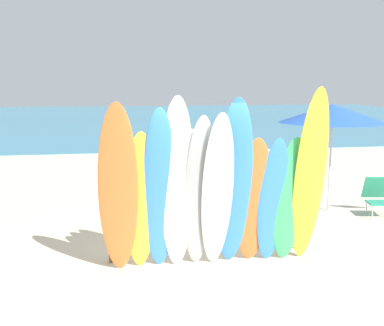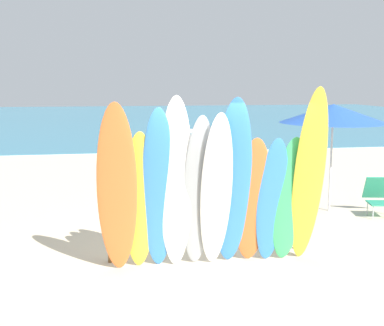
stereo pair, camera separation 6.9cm
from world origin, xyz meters
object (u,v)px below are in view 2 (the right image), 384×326
surfboard_grey_4 (198,193)px  surfboard_white_3 (176,185)px  surfboard_yellow_1 (139,201)px  beach_umbrella (333,114)px  surfboard_blue_8 (272,201)px  surfboard_blue_2 (158,190)px  surfboard_yellow_10 (309,178)px  surfboard_blue_6 (233,184)px  surfboard_rack (209,220)px  surfboard_white_5 (216,192)px  beachgoer_midbeach (302,177)px  surfboard_orange_0 (117,191)px  beachgoer_strolling (169,144)px  surfboard_green_9 (289,200)px  beach_chair_red (378,195)px  distant_boat (207,132)px  surfboard_orange_7 (252,201)px

surfboard_grey_4 → surfboard_white_3: bearing=-179.1°
surfboard_yellow_1 → beach_umbrella: beach_umbrella is taller
surfboard_white_3 → surfboard_blue_8: 1.50m
surfboard_blue_2 → surfboard_yellow_10: bearing=-1.2°
surfboard_blue_6 → surfboard_white_3: bearing=-177.6°
surfboard_rack → surfboard_yellow_1: bearing=-160.0°
surfboard_white_3 → surfboard_grey_4: size_ratio=1.11×
surfboard_white_5 → beachgoer_midbeach: size_ratio=1.63×
beach_umbrella → surfboard_yellow_1: bearing=-146.9°
surfboard_orange_0 → beachgoer_strolling: size_ratio=1.60×
surfboard_green_9 → beach_umbrella: 3.68m
beach_chair_red → distant_boat: (-0.39, 16.36, -0.26)m
surfboard_yellow_1 → surfboard_orange_0: bearing=-154.1°
surfboard_orange_0 → surfboard_green_9: bearing=4.9°
surfboard_blue_6 → beachgoer_midbeach: (2.11, 2.47, -0.43)m
surfboard_blue_6 → surfboard_green_9: bearing=7.4°
surfboard_yellow_1 → surfboard_blue_6: bearing=-7.1°
distant_boat → surfboard_white_5: bearing=-101.0°
beachgoer_midbeach → beach_umbrella: size_ratio=0.64×
surfboard_rack → beach_umbrella: beach_umbrella is taller
surfboard_rack → surfboard_yellow_1: surfboard_yellow_1 is taller
surfboard_orange_0 → surfboard_yellow_10: 2.84m
surfboard_white_5 → surfboard_blue_8: bearing=7.1°
surfboard_green_9 → beachgoer_strolling: surfboard_green_9 is taller
beach_umbrella → surfboard_blue_8: bearing=-128.7°
surfboard_white_5 → beach_chair_red: 4.82m
surfboard_orange_7 → distant_boat: size_ratio=0.44×
surfboard_white_3 → beachgoer_midbeach: size_ratio=1.76×
surfboard_green_9 → surfboard_orange_7: bearing=175.2°
beachgoer_midbeach → surfboard_white_5: bearing=-168.0°
distant_boat → beachgoer_strolling: bearing=-107.2°
surfboard_yellow_10 → beachgoer_midbeach: (0.97, 2.58, -0.50)m
surfboard_orange_7 → distant_boat: bearing=84.4°
surfboard_white_3 → beachgoer_strolling: surfboard_white_3 is taller
surfboard_orange_7 → beach_chair_red: (3.47, 2.36, -0.58)m
surfboard_yellow_1 → surfboard_grey_4: 0.87m
surfboard_blue_8 → surfboard_green_9: bearing=1.8°
surfboard_blue_8 → beachgoer_midbeach: 2.85m
surfboard_blue_2 → surfboard_blue_6: 1.10m
surfboard_yellow_1 → beach_chair_red: bearing=21.7°
surfboard_yellow_1 → beachgoer_strolling: size_ratio=1.32×
surfboard_green_9 → beachgoer_midbeach: size_ratio=1.35×
surfboard_grey_4 → surfboard_yellow_10: surfboard_yellow_10 is taller
surfboard_orange_0 → beachgoer_midbeach: surfboard_orange_0 is taller
surfboard_rack → surfboard_yellow_10: (1.38, -0.62, 0.76)m
surfboard_yellow_10 → beach_umbrella: (1.78, 3.02, 0.76)m
beach_umbrella → surfboard_yellow_10: bearing=-120.6°
surfboard_green_9 → beach_umbrella: bearing=51.3°
surfboard_rack → beachgoer_midbeach: (2.35, 1.95, 0.26)m
surfboard_rack → surfboard_white_5: size_ratio=1.34×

